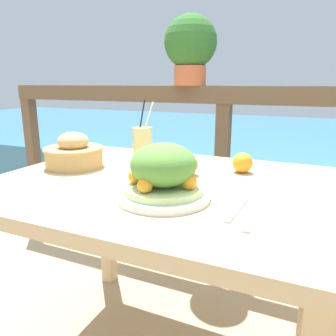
{
  "coord_description": "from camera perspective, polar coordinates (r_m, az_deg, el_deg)",
  "views": [
    {
      "loc": [
        0.44,
        -0.92,
        1.02
      ],
      "look_at": [
        0.05,
        -0.05,
        0.77
      ],
      "focal_mm": 35.0,
      "sensor_mm": 36.0,
      "label": 1
    }
  ],
  "objects": [
    {
      "name": "orange_near_glass",
      "position": [
        1.12,
        3.4,
        0.6
      ],
      "size": [
        0.07,
        0.07,
        0.07
      ],
      "color": "orange",
      "rests_on": "patio_table"
    },
    {
      "name": "orange_near_basket",
      "position": [
        1.18,
        12.86,
        0.9
      ],
      "size": [
        0.07,
        0.07,
        0.07
      ],
      "color": "orange",
      "rests_on": "patio_table"
    },
    {
      "name": "salad_plate",
      "position": [
        0.88,
        -0.81,
        -1.27
      ],
      "size": [
        0.25,
        0.25,
        0.15
      ],
      "color": "white",
      "rests_on": "patio_table"
    },
    {
      "name": "railing_fence",
      "position": [
        1.75,
        9.59,
        5.86
      ],
      "size": [
        2.8,
        0.08,
        1.01
      ],
      "color": "brown",
      "rests_on": "ground_plane"
    },
    {
      "name": "patio_table",
      "position": [
        1.09,
        -1.12,
        -6.95
      ],
      "size": [
        1.08,
        0.85,
        0.71
      ],
      "color": "tan",
      "rests_on": "ground_plane"
    },
    {
      "name": "potted_plant",
      "position": [
        1.8,
        3.92,
        20.4
      ],
      "size": [
        0.27,
        0.27,
        0.35
      ],
      "color": "#B75B38",
      "rests_on": "railing_fence"
    },
    {
      "name": "fork",
      "position": [
        0.84,
        11.91,
        -7.01
      ],
      "size": [
        0.03,
        0.18,
        0.0
      ],
      "color": "silver",
      "rests_on": "patio_table"
    },
    {
      "name": "sea_backdrop",
      "position": [
        4.28,
        17.95,
        3.1
      ],
      "size": [
        12.0,
        4.0,
        0.44
      ],
      "color": "teal",
      "rests_on": "ground_plane"
    },
    {
      "name": "bread_basket",
      "position": [
        1.27,
        -16.08,
        2.5
      ],
      "size": [
        0.22,
        0.22,
        0.13
      ],
      "color": "tan",
      "rests_on": "patio_table"
    },
    {
      "name": "drink_glass",
      "position": [
        1.2,
        -4.45,
        3.48
      ],
      "size": [
        0.09,
        0.07,
        0.25
      ],
      "color": "#DBCC7F",
      "rests_on": "patio_table"
    },
    {
      "name": "knife",
      "position": [
        0.8,
        14.21,
        -8.16
      ],
      "size": [
        0.03,
        0.18,
        0.0
      ],
      "color": "silver",
      "rests_on": "patio_table"
    }
  ]
}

